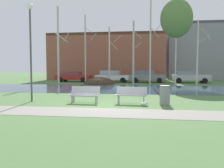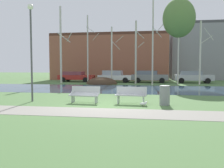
% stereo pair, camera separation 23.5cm
% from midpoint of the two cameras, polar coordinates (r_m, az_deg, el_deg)
% --- Properties ---
extents(ground_plane, '(120.00, 120.00, 0.00)m').
position_cam_midpoint_polar(ground_plane, '(22.19, 2.41, -1.00)').
color(ground_plane, '#4C703D').
extents(paved_path_strip, '(60.00, 2.11, 0.01)m').
position_cam_midpoint_polar(paved_path_strip, '(10.47, -4.06, -6.52)').
color(paved_path_strip, gray).
rests_on(paved_path_strip, ground).
extents(river_band, '(80.00, 8.53, 0.01)m').
position_cam_midpoint_polar(river_band, '(21.67, 2.27, -1.11)').
color(river_band, '#2D475B').
rests_on(river_band, ground).
extents(soil_mound, '(3.50, 2.78, 1.57)m').
position_cam_midpoint_polar(soil_mound, '(27.66, -3.15, -0.03)').
color(soil_mound, '#423021').
rests_on(soil_mound, ground).
extents(bench_left, '(1.64, 0.68, 0.87)m').
position_cam_midpoint_polar(bench_left, '(13.32, -6.80, -2.27)').
color(bench_left, '#B2B5B7').
rests_on(bench_left, ground).
extents(bench_right, '(1.64, 0.68, 0.87)m').
position_cam_midpoint_polar(bench_right, '(12.91, 3.90, -2.45)').
color(bench_right, '#B2B5B7').
rests_on(bench_right, ground).
extents(trash_bin, '(0.53, 0.53, 0.98)m').
position_cam_midpoint_polar(trash_bin, '(12.67, 11.53, -2.48)').
color(trash_bin, gray).
rests_on(trash_bin, ground).
extents(seagull, '(0.39, 0.15, 0.24)m').
position_cam_midpoint_polar(seagull, '(12.14, 6.81, -4.49)').
color(seagull, white).
rests_on(seagull, ground).
extents(streetlamp, '(0.32, 0.32, 5.33)m').
position_cam_midpoint_polar(streetlamp, '(14.41, -18.70, 10.32)').
color(streetlamp, '#4C4C51').
rests_on(streetlamp, ground).
extents(birch_far_left, '(1.49, 2.61, 8.85)m').
position_cam_midpoint_polar(birch_far_left, '(29.52, -12.44, 8.81)').
color(birch_far_left, beige).
rests_on(birch_far_left, ground).
extents(birch_left, '(1.42, 2.19, 7.71)m').
position_cam_midpoint_polar(birch_left, '(28.37, -6.33, 8.01)').
color(birch_left, '#BCB7A8').
rests_on(birch_left, ground).
extents(birch_center_left, '(1.45, 2.33, 6.48)m').
position_cam_midpoint_polar(birch_center_left, '(28.59, -0.77, 6.79)').
color(birch_center_left, beige).
rests_on(birch_center_left, ground).
extents(birch_center, '(1.05, 1.88, 7.07)m').
position_cam_midpoint_polar(birch_center, '(28.18, 4.75, 7.35)').
color(birch_center, '#BCB7A8').
rests_on(birch_center, ground).
extents(birch_center_right, '(1.51, 2.32, 9.31)m').
position_cam_midpoint_polar(birch_center_right, '(27.23, 8.64, 9.80)').
color(birch_center_right, beige).
rests_on(birch_center_right, ground).
extents(birch_right, '(3.40, 3.40, 9.10)m').
position_cam_midpoint_polar(birch_right, '(27.97, 14.35, 14.41)').
color(birch_right, beige).
rests_on(birch_right, ground).
extents(birch_far_right, '(1.42, 2.48, 6.88)m').
position_cam_midpoint_polar(birch_far_right, '(28.78, 18.92, 6.98)').
color(birch_far_right, beige).
rests_on(birch_far_right, ground).
extents(parked_van_nearest_red, '(4.58, 2.12, 1.33)m').
position_cam_midpoint_polar(parked_van_nearest_red, '(32.32, -9.15, 1.77)').
color(parked_van_nearest_red, maroon).
rests_on(parked_van_nearest_red, ground).
extents(parked_sedan_second_white, '(4.28, 2.18, 1.48)m').
position_cam_midpoint_polar(parked_sedan_second_white, '(31.19, -0.21, 1.85)').
color(parked_sedan_second_white, silver).
rests_on(parked_sedan_second_white, ground).
extents(parked_hatch_third_grey, '(4.45, 2.24, 1.47)m').
position_cam_midpoint_polar(parked_hatch_third_grey, '(30.81, 7.78, 1.80)').
color(parked_hatch_third_grey, slate).
rests_on(parked_hatch_third_grey, ground).
extents(parked_wagon_fourth_silver, '(4.49, 2.11, 1.45)m').
position_cam_midpoint_polar(parked_wagon_fourth_silver, '(31.15, 17.30, 1.66)').
color(parked_wagon_fourth_silver, '#B2B5BC').
rests_on(parked_wagon_fourth_silver, ground).
extents(building_brick_low, '(17.33, 9.37, 6.89)m').
position_cam_midpoint_polar(building_brick_low, '(40.11, -0.83, 6.11)').
color(building_brick_low, brown).
rests_on(building_brick_low, ground).
extents(building_grey_warehouse, '(12.92, 6.94, 8.58)m').
position_cam_midpoint_polar(building_grey_warehouse, '(42.00, 21.32, 6.91)').
color(building_grey_warehouse, gray).
rests_on(building_grey_warehouse, ground).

